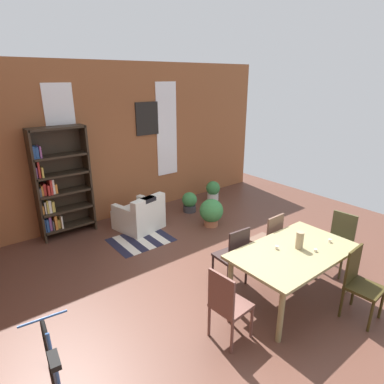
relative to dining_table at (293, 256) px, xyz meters
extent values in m
plane|color=brown|center=(-0.40, 0.64, -0.69)|extent=(9.29, 9.29, 0.00)
cube|color=brown|center=(-0.40, 4.27, 0.97)|extent=(7.82, 0.12, 3.31)
cube|color=white|center=(-1.59, 4.20, 1.13)|extent=(0.55, 0.02, 2.15)
cube|color=white|center=(0.79, 4.20, 1.13)|extent=(0.55, 0.02, 2.15)
cube|color=#8F8357|center=(0.00, 0.00, 0.06)|extent=(1.75, 1.03, 0.04)
cylinder|color=#8F8357|center=(-0.78, -0.42, -0.32)|extent=(0.07, 0.07, 0.73)
cylinder|color=#8F8357|center=(0.78, -0.42, -0.32)|extent=(0.07, 0.07, 0.73)
cylinder|color=#8F8357|center=(-0.78, 0.42, -0.32)|extent=(0.07, 0.07, 0.73)
cylinder|color=#8F8357|center=(0.78, 0.42, -0.32)|extent=(0.07, 0.07, 0.73)
cylinder|color=#998466|center=(0.10, 0.00, 0.21)|extent=(0.11, 0.11, 0.24)
cylinder|color=silver|center=(0.20, -0.19, 0.10)|extent=(0.04, 0.04, 0.04)
cylinder|color=silver|center=(-0.16, 0.17, 0.11)|extent=(0.04, 0.04, 0.05)
cylinder|color=silver|center=(0.59, -0.17, 0.11)|extent=(0.04, 0.04, 0.05)
cube|color=brown|center=(-1.18, 0.00, -0.24)|extent=(0.43, 0.43, 0.04)
cube|color=brown|center=(-1.36, -0.01, 0.01)|extent=(0.06, 0.38, 0.50)
cylinder|color=brown|center=(-0.98, -0.17, -0.47)|extent=(0.04, 0.04, 0.43)
cylinder|color=brown|center=(-1.01, 0.19, -0.47)|extent=(0.04, 0.04, 0.43)
cylinder|color=brown|center=(-1.34, -0.19, -0.47)|extent=(0.04, 0.04, 0.43)
cylinder|color=brown|center=(-1.37, 0.17, -0.47)|extent=(0.04, 0.04, 0.43)
cube|color=#362D12|center=(0.39, -0.82, -0.24)|extent=(0.43, 0.43, 0.04)
cube|color=#362D12|center=(0.38, -0.63, 0.01)|extent=(0.38, 0.06, 0.50)
cylinder|color=#362D12|center=(0.23, -1.01, -0.47)|extent=(0.04, 0.04, 0.43)
cylinder|color=#362D12|center=(0.59, -0.98, -0.47)|extent=(0.04, 0.04, 0.43)
cylinder|color=#362D12|center=(0.20, -0.65, -0.47)|extent=(0.04, 0.04, 0.43)
cylinder|color=#362D12|center=(0.56, -0.62, -0.47)|extent=(0.04, 0.04, 0.43)
cube|color=#434126|center=(1.18, 0.00, -0.24)|extent=(0.44, 0.44, 0.04)
cube|color=#434126|center=(1.36, 0.02, 0.01)|extent=(0.07, 0.38, 0.50)
cylinder|color=#434126|center=(0.98, 0.16, -0.47)|extent=(0.04, 0.04, 0.43)
cylinder|color=#434126|center=(1.02, -0.20, -0.47)|extent=(0.04, 0.04, 0.43)
cylinder|color=#434126|center=(1.34, 0.20, -0.47)|extent=(0.04, 0.04, 0.43)
cylinder|color=#434126|center=(1.37, -0.16, -0.47)|extent=(0.04, 0.04, 0.43)
cube|color=brown|center=(0.39, 0.82, -0.24)|extent=(0.41, 0.41, 0.04)
cube|color=brown|center=(0.40, 0.63, 0.01)|extent=(0.38, 0.04, 0.50)
cylinder|color=brown|center=(0.57, 1.00, -0.47)|extent=(0.04, 0.04, 0.43)
cylinder|color=brown|center=(0.21, 0.99, -0.47)|extent=(0.04, 0.04, 0.43)
cylinder|color=brown|center=(0.58, 0.64, -0.47)|extent=(0.04, 0.04, 0.43)
cylinder|color=brown|center=(0.22, 0.63, -0.47)|extent=(0.04, 0.04, 0.43)
cube|color=#302221|center=(-0.39, 0.82, -0.24)|extent=(0.42, 0.42, 0.04)
cube|color=#302221|center=(-0.41, 0.63, 0.01)|extent=(0.38, 0.05, 0.50)
cylinder|color=#302221|center=(-0.20, 0.98, -0.47)|extent=(0.04, 0.04, 0.43)
cylinder|color=#302221|center=(-0.56, 1.01, -0.47)|extent=(0.04, 0.04, 0.43)
cylinder|color=#302221|center=(-0.23, 0.62, -0.47)|extent=(0.04, 0.04, 0.43)
cylinder|color=#302221|center=(-0.59, 0.65, -0.47)|extent=(0.04, 0.04, 0.43)
cube|color=#2D2319|center=(-2.26, 4.00, 0.38)|extent=(0.04, 0.34, 2.14)
cube|color=#2D2319|center=(-1.27, 4.00, 0.38)|extent=(0.04, 0.34, 2.14)
cube|color=#2D2319|center=(-1.76, 4.16, 0.38)|extent=(1.03, 0.01, 2.14)
cube|color=#2D2319|center=(-1.76, 4.00, -0.51)|extent=(0.99, 0.34, 0.04)
cube|color=#284C8C|center=(-2.22, 4.00, -0.35)|extent=(0.03, 0.24, 0.27)
cube|color=#284C8C|center=(-2.18, 4.00, -0.36)|extent=(0.04, 0.25, 0.25)
cube|color=#8C4C8C|center=(-2.12, 4.00, -0.35)|extent=(0.04, 0.19, 0.28)
cube|color=#4C4C51|center=(-2.07, 4.00, -0.39)|extent=(0.03, 0.22, 0.19)
cube|color=orange|center=(-2.02, 4.00, -0.34)|extent=(0.05, 0.24, 0.29)
cube|color=gold|center=(-1.96, 4.00, -0.40)|extent=(0.05, 0.17, 0.17)
cube|color=white|center=(-1.92, 4.00, -0.36)|extent=(0.03, 0.28, 0.26)
cube|color=#2D2319|center=(-1.76, 4.00, -0.15)|extent=(0.99, 0.34, 0.04)
cube|color=orange|center=(-2.21, 4.00, -0.05)|extent=(0.04, 0.18, 0.17)
cube|color=white|center=(-2.16, 4.00, -0.01)|extent=(0.03, 0.18, 0.23)
cube|color=gold|center=(-2.12, 4.00, 0.00)|extent=(0.03, 0.21, 0.26)
cube|color=white|center=(-2.08, 4.00, 0.00)|extent=(0.05, 0.20, 0.25)
cube|color=gold|center=(-2.02, 4.00, -0.02)|extent=(0.05, 0.18, 0.21)
cube|color=#2D2319|center=(-1.76, 4.00, 0.21)|extent=(0.99, 0.34, 0.04)
cube|color=#4C4C51|center=(-2.21, 4.00, 0.31)|extent=(0.04, 0.23, 0.17)
cube|color=orange|center=(-2.17, 4.00, 0.32)|extent=(0.03, 0.17, 0.20)
cube|color=#B22D28|center=(-2.12, 4.00, 0.34)|extent=(0.05, 0.18, 0.22)
cube|color=#B22D28|center=(-2.06, 4.00, 0.32)|extent=(0.04, 0.26, 0.19)
cube|color=#B22D28|center=(-2.01, 4.00, 0.37)|extent=(0.04, 0.25, 0.29)
cube|color=white|center=(-1.97, 4.00, 0.37)|extent=(0.04, 0.20, 0.28)
cube|color=orange|center=(-1.92, 4.00, 0.31)|extent=(0.04, 0.17, 0.18)
cube|color=#2D2319|center=(-1.76, 4.00, 0.56)|extent=(0.99, 0.34, 0.04)
cube|color=#8C4C8C|center=(-2.22, 4.00, 0.68)|extent=(0.04, 0.18, 0.19)
cube|color=#B22D28|center=(-2.17, 4.00, 0.73)|extent=(0.04, 0.22, 0.30)
cube|color=gold|center=(-2.12, 4.00, 0.68)|extent=(0.03, 0.26, 0.19)
cube|color=#2D2319|center=(-1.76, 4.00, 0.92)|extent=(0.99, 0.34, 0.04)
cube|color=#284C8C|center=(-2.21, 4.00, 1.05)|extent=(0.05, 0.24, 0.22)
cube|color=#284C8C|center=(-2.16, 4.00, 1.04)|extent=(0.05, 0.23, 0.21)
cube|color=#8C4C8C|center=(-2.10, 4.00, 1.04)|extent=(0.03, 0.22, 0.21)
cube|color=#2D2319|center=(-1.76, 4.00, 1.43)|extent=(0.99, 0.34, 0.04)
cube|color=white|center=(-0.53, 3.36, -0.49)|extent=(0.96, 0.96, 0.40)
cube|color=white|center=(-0.46, 3.05, -0.11)|extent=(0.82, 0.33, 0.35)
cube|color=white|center=(-0.20, 3.44, -0.21)|extent=(0.27, 0.73, 0.15)
cube|color=white|center=(-0.86, 3.29, -0.21)|extent=(0.27, 0.73, 0.15)
cube|color=black|center=(-0.46, 3.05, 0.02)|extent=(0.31, 0.23, 0.08)
torus|color=black|center=(-3.05, 0.74, -0.36)|extent=(0.12, 0.70, 0.70)
cylinder|color=#335999|center=(-3.11, 0.23, -0.26)|extent=(0.07, 0.32, 0.88)
cylinder|color=#335999|center=(-3.13, 0.05, -0.08)|extent=(0.04, 0.04, 0.45)
cube|color=black|center=(-3.13, 0.05, 0.16)|extent=(0.10, 0.21, 0.05)
cylinder|color=#335999|center=(-3.06, 0.64, 0.14)|extent=(0.44, 0.07, 0.02)
cylinder|color=#333338|center=(0.84, 3.40, -0.61)|extent=(0.30, 0.30, 0.15)
sphere|color=#387F42|center=(0.84, 3.40, -0.39)|extent=(0.35, 0.35, 0.35)
cylinder|color=silver|center=(1.79, 3.64, -0.60)|extent=(0.29, 0.29, 0.17)
sphere|color=#387F42|center=(1.79, 3.64, -0.37)|extent=(0.36, 0.36, 0.36)
cylinder|color=#9E6042|center=(0.73, 2.50, -0.61)|extent=(0.29, 0.29, 0.14)
sphere|color=#387F42|center=(0.73, 2.50, -0.34)|extent=(0.50, 0.50, 0.50)
cube|color=#1E1E33|center=(-1.26, 2.85, -0.68)|extent=(0.16, 0.89, 0.01)
cube|color=silver|center=(-1.10, 2.85, -0.68)|extent=(0.16, 0.89, 0.01)
cube|color=#1E1E33|center=(-0.94, 2.85, -0.68)|extent=(0.16, 0.89, 0.01)
cube|color=silver|center=(-0.78, 2.85, -0.68)|extent=(0.16, 0.89, 0.01)
cube|color=#1E1E33|center=(-0.62, 2.85, -0.68)|extent=(0.16, 0.89, 0.01)
cube|color=silver|center=(-0.46, 2.85, -0.68)|extent=(0.16, 0.89, 0.01)
cube|color=#1E1E33|center=(-0.30, 2.85, -0.68)|extent=(0.16, 0.89, 0.01)
cube|color=black|center=(0.27, 4.20, 1.43)|extent=(0.56, 0.03, 0.72)
camera|label=1|loc=(-3.51, -2.21, 2.30)|focal=30.57mm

